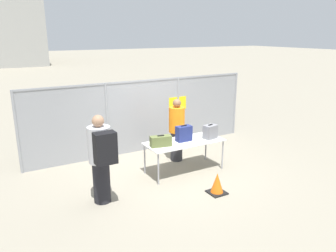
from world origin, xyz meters
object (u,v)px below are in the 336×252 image
at_px(utility_trailer, 161,109).
at_px(suitcase_olive, 161,141).
at_px(inspection_table, 184,143).
at_px(suitcase_grey, 210,132).
at_px(traffic_cone, 217,184).
at_px(traveler_hooded, 101,156).
at_px(suitcase_navy, 184,133).
at_px(security_worker_near, 177,129).

bearing_deg(utility_trailer, suitcase_olive, -118.42).
distance_m(inspection_table, suitcase_grey, 0.74).
xyz_separation_m(utility_trailer, traffic_cone, (-1.86, -6.00, -0.24)).
height_order(suitcase_olive, traveler_hooded, traveler_hooded).
bearing_deg(traveler_hooded, suitcase_olive, 6.19).
distance_m(suitcase_olive, suitcase_grey, 1.38).
distance_m(inspection_table, traffic_cone, 1.46).
distance_m(suitcase_navy, suitcase_grey, 0.71).
bearing_deg(security_worker_near, traveler_hooded, 38.08).
bearing_deg(suitcase_olive, traveler_hooded, -162.47).
xyz_separation_m(suitcase_navy, suitcase_grey, (0.69, -0.15, -0.02)).
distance_m(traveler_hooded, security_worker_near, 2.82).
xyz_separation_m(traveler_hooded, utility_trailer, (4.14, 5.18, -0.56)).
height_order(suitcase_navy, suitcase_grey, suitcase_navy).
xyz_separation_m(inspection_table, suitcase_olive, (-0.69, -0.04, 0.18)).
xyz_separation_m(security_worker_near, traffic_cone, (-0.23, -2.09, -0.67)).
bearing_deg(suitcase_navy, suitcase_olive, -174.42).
relative_size(suitcase_olive, security_worker_near, 0.31).
distance_m(inspection_table, suitcase_navy, 0.25).
relative_size(suitcase_olive, suitcase_grey, 1.42).
height_order(traveler_hooded, utility_trailer, traveler_hooded).
xyz_separation_m(traveler_hooded, security_worker_near, (2.51, 1.27, -0.14)).
height_order(suitcase_grey, traffic_cone, suitcase_grey).
distance_m(suitcase_navy, security_worker_near, 0.74).
relative_size(inspection_table, suitcase_olive, 3.73).
height_order(suitcase_navy, traveler_hooded, traveler_hooded).
relative_size(suitcase_olive, traffic_cone, 1.14).
bearing_deg(traffic_cone, suitcase_grey, 60.32).
distance_m(suitcase_olive, traffic_cone, 1.64).
distance_m(suitcase_olive, traveler_hooded, 1.70).
bearing_deg(suitcase_grey, traffic_cone, -119.68).
distance_m(traveler_hooded, utility_trailer, 6.65).
bearing_deg(suitcase_navy, traffic_cone, -90.68).
distance_m(traveler_hooded, traffic_cone, 2.55).
bearing_deg(traffic_cone, utility_trailer, 72.77).
xyz_separation_m(suitcase_olive, traffic_cone, (0.67, -1.33, -0.70)).
bearing_deg(security_worker_near, traffic_cone, 94.90).
xyz_separation_m(suitcase_grey, utility_trailer, (1.15, 4.76, -0.51)).
distance_m(security_worker_near, traffic_cone, 2.21).
height_order(utility_trailer, traffic_cone, utility_trailer).
xyz_separation_m(inspection_table, traveler_hooded, (-2.30, -0.55, 0.28)).
bearing_deg(traveler_hooded, inspection_table, 1.99).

